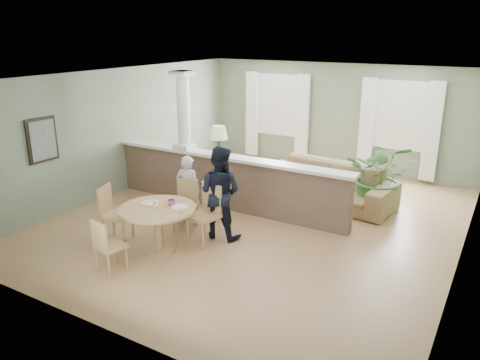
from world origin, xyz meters
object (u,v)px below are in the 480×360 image
Objects in this scene: dining_table at (158,216)px; child_person at (188,190)px; chair_near at (106,244)px; chair_side at (113,211)px; chair_far_boy at (186,202)px; chair_far_man at (207,211)px; houseplant at (381,176)px; man_person at (220,192)px; sofa at (325,183)px.

dining_table is 0.94× the size of child_person.
chair_near is 0.86× the size of chair_side.
chair_far_boy is 0.72m from chair_far_man.
chair_far_boy is at bearing -80.09° from chair_near.
houseplant is 3.65m from chair_far_man.
houseplant reaches higher than chair_side.
man_person is at bearing -100.17° from chair_near.
chair_near is (-2.79, -4.60, -0.25)m from houseplant.
man_person reaches higher than child_person.
houseplant reaches higher than chair_far_boy.
sofa is 2.79× the size of chair_far_man.
chair_far_boy reaches higher than chair_near.
man_person reaches higher than dining_table.
chair_side is at bearing -139.82° from chair_far_man.
chair_side is 0.75× the size of child_person.
man_person is (1.45, 1.09, 0.27)m from chair_side.
man_person is (0.06, 0.31, 0.25)m from chair_far_man.
dining_table is 1.14m from man_person.
houseplant is 3.79m from child_person.
sofa is at bearing 81.54° from chair_far_man.
chair_far_boy is at bearing 105.71° from child_person.
child_person is at bearing -44.99° from chair_side.
houseplant reaches higher than dining_table.
chair_near is (-0.16, -0.99, -0.13)m from dining_table.
chair_side is at bearing 52.76° from child_person.
chair_near is at bearing -108.79° from chair_far_boy.
chair_far_man is at bearing -125.76° from houseplant.
chair_far_boy reaches higher than dining_table.
chair_side is at bearing -143.12° from chair_far_boy.
man_person is (0.56, 0.97, 0.22)m from dining_table.
houseplant reaches higher than sofa.
sofa is at bearing -100.42° from chair_near.
chair_side is at bearing -133.37° from houseplant.
chair_far_boy is at bearing -116.68° from sofa.
chair_far_boy is 0.92× the size of chair_side.
sofa is 3.07m from chair_far_boy.
houseplant is 3.86m from chair_far_boy.
man_person reaches higher than chair_far_boy.
man_person is (-2.07, -2.65, 0.09)m from houseplant.
houseplant is at bearing 11.21° from sofa.
man_person is at bearing -128.09° from houseplant.
chair_side reaches higher than chair_near.
child_person reaches higher than chair_far_boy.
dining_table is 1.01m from chair_near.
chair_far_man is at bearing -101.92° from chair_near.
chair_far_boy is at bearing -53.04° from chair_side.
chair_near reaches higher than dining_table.
child_person is (0.64, 1.28, 0.11)m from chair_side.
dining_table is at bearing 91.90° from child_person.
chair_near is 0.65× the size of child_person.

